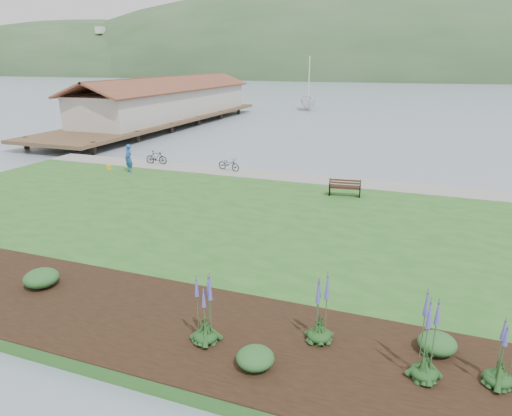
% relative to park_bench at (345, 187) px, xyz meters
% --- Properties ---
extents(ground, '(600.00, 600.00, 0.00)m').
position_rel_park_bench_xyz_m(ground, '(-4.55, -4.02, -0.90)').
color(ground, slate).
rests_on(ground, ground).
extents(lawn, '(34.00, 20.00, 0.40)m').
position_rel_park_bench_xyz_m(lawn, '(-4.55, -6.02, -0.70)').
color(lawn, '#255A1F').
rests_on(lawn, ground).
extents(shoreline_path, '(34.00, 2.20, 0.03)m').
position_rel_park_bench_xyz_m(shoreline_path, '(-4.55, 2.88, -0.48)').
color(shoreline_path, gray).
rests_on(shoreline_path, lawn).
extents(garden_bed, '(24.00, 4.40, 0.04)m').
position_rel_park_bench_xyz_m(garden_bed, '(-1.55, -13.82, -0.48)').
color(garden_bed, black).
rests_on(garden_bed, lawn).
extents(far_hillside, '(580.00, 80.00, 38.00)m').
position_rel_park_bench_xyz_m(far_hillside, '(15.45, 165.98, -0.90)').
color(far_hillside, '#2C4C2A').
rests_on(far_hillside, ground).
extents(pier_pavilion, '(8.00, 36.00, 5.40)m').
position_rel_park_bench_xyz_m(pier_pavilion, '(-24.55, 23.50, 1.74)').
color(pier_pavilion, '#4C3826').
rests_on(pier_pavilion, ground).
extents(park_bench, '(1.68, 0.86, 1.00)m').
position_rel_park_bench_xyz_m(park_bench, '(0.00, 0.00, 0.00)').
color(park_bench, '#311D13').
rests_on(park_bench, lawn).
extents(person, '(0.91, 0.79, 2.10)m').
position_rel_park_bench_xyz_m(person, '(-13.76, 0.52, 0.55)').
color(person, '#214E9A').
rests_on(person, lawn).
extents(bicycle_a, '(1.00, 1.75, 0.87)m').
position_rel_park_bench_xyz_m(bicycle_a, '(-8.03, 3.18, -0.06)').
color(bicycle_a, black).
rests_on(bicycle_a, lawn).
extents(bicycle_b, '(0.58, 1.57, 0.92)m').
position_rel_park_bench_xyz_m(bicycle_b, '(-13.44, 3.18, -0.04)').
color(bicycle_b, black).
rests_on(bicycle_b, lawn).
extents(sailboat, '(12.28, 12.37, 24.63)m').
position_rel_park_bench_xyz_m(sailboat, '(-13.39, 44.59, -0.90)').
color(sailboat, silver).
rests_on(sailboat, ground).
extents(pannier, '(0.27, 0.34, 0.31)m').
position_rel_park_bench_xyz_m(pannier, '(-15.50, 0.69, -0.34)').
color(pannier, gold).
rests_on(pannier, lawn).
extents(echium_0, '(0.62, 0.62, 2.08)m').
position_rel_park_bench_xyz_m(echium_0, '(-0.96, -14.28, 0.39)').
color(echium_0, '#153A15').
rests_on(echium_0, garden_bed).
extents(echium_1, '(0.62, 0.62, 2.11)m').
position_rel_park_bench_xyz_m(echium_1, '(1.72, -13.23, 0.34)').
color(echium_1, '#153A15').
rests_on(echium_1, garden_bed).
extents(echium_2, '(0.62, 0.62, 2.26)m').
position_rel_park_bench_xyz_m(echium_2, '(4.25, -13.82, 0.41)').
color(echium_2, '#153A15').
rests_on(echium_2, garden_bed).
extents(echium_3, '(0.62, 0.62, 2.06)m').
position_rel_park_bench_xyz_m(echium_3, '(5.77, -13.47, 0.32)').
color(echium_3, '#153A15').
rests_on(echium_3, garden_bed).
extents(shrub_0, '(1.08, 1.08, 0.54)m').
position_rel_park_bench_xyz_m(shrub_0, '(-7.16, -13.41, -0.19)').
color(shrub_0, '#1E4C21').
rests_on(shrub_0, garden_bed).
extents(shrub_1, '(0.90, 0.90, 0.45)m').
position_rel_park_bench_xyz_m(shrub_1, '(0.56, -14.76, -0.23)').
color(shrub_1, '#1E4C21').
rests_on(shrub_1, garden_bed).
extents(shrub_2, '(0.93, 0.93, 0.46)m').
position_rel_park_bench_xyz_m(shrub_2, '(4.52, -12.67, -0.22)').
color(shrub_2, '#1E4C21').
rests_on(shrub_2, garden_bed).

